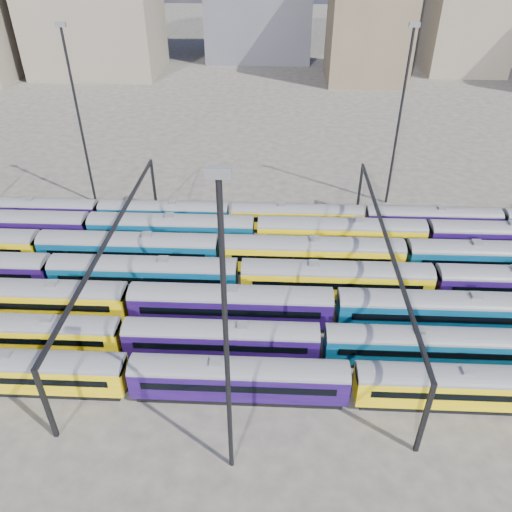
{
  "coord_description": "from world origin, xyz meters",
  "views": [
    {
      "loc": [
        -1.95,
        -45.75,
        36.07
      ],
      "look_at": [
        -4.23,
        3.57,
        3.0
      ],
      "focal_mm": 35.0,
      "sensor_mm": 36.0,
      "label": 1
    }
  ],
  "objects_px": {
    "rake_2": "(231,302)",
    "mast_2": "(226,335)",
    "rake_0": "(239,376)",
    "rake_1": "(221,337)"
  },
  "relations": [
    {
      "from": "rake_1",
      "to": "mast_2",
      "type": "height_order",
      "value": "mast_2"
    },
    {
      "from": "rake_0",
      "to": "rake_2",
      "type": "height_order",
      "value": "rake_2"
    },
    {
      "from": "rake_2",
      "to": "mast_2",
      "type": "height_order",
      "value": "mast_2"
    },
    {
      "from": "rake_1",
      "to": "rake_2",
      "type": "xyz_separation_m",
      "value": [
        0.51,
        5.0,
        0.3
      ]
    },
    {
      "from": "mast_2",
      "to": "rake_2",
      "type": "bearing_deg",
      "value": 94.99
    },
    {
      "from": "rake_0",
      "to": "mast_2",
      "type": "bearing_deg",
      "value": -90.97
    },
    {
      "from": "rake_1",
      "to": "rake_2",
      "type": "bearing_deg",
      "value": 84.21
    },
    {
      "from": "rake_0",
      "to": "rake_2",
      "type": "distance_m",
      "value": 10.13
    },
    {
      "from": "rake_1",
      "to": "mast_2",
      "type": "bearing_deg",
      "value": -80.57
    },
    {
      "from": "rake_0",
      "to": "mast_2",
      "type": "xyz_separation_m",
      "value": [
        -0.12,
        -7.0,
        11.4
      ]
    }
  ]
}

